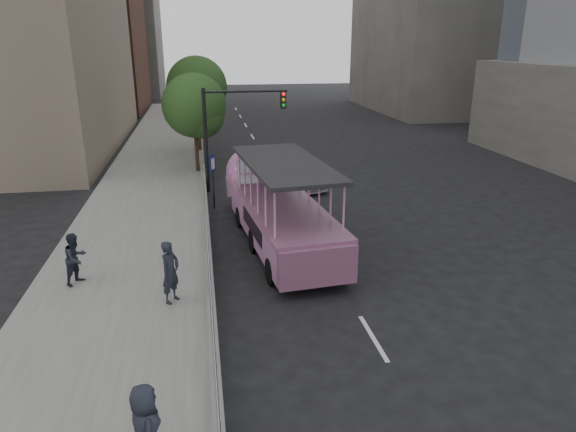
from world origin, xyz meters
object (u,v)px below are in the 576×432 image
Objects in this scene: pedestrian_mid at (76,258)px; pedestrian_far at (146,429)px; car at (298,174)px; street_tree_near at (196,108)px; traffic_signal at (229,123)px; street_tree_far at (198,89)px; duck_boat at (275,208)px; pedestrian_near at (170,272)px; parking_sign at (213,175)px.

pedestrian_far is at bearing -127.48° from pedestrian_mid.
car is 6.80m from street_tree_near.
street_tree_far is at bearing 98.43° from traffic_signal.
pedestrian_mid is 8.29m from pedestrian_far.
pedestrian_mid is at bearing -105.23° from street_tree_near.
duck_boat reaches higher than pedestrian_near.
car is 2.48× the size of pedestrian_far.
pedestrian_far is (-0.14, -6.13, -0.06)m from pedestrian_near.
pedestrian_mid reaches higher than car.
pedestrian_mid is at bearing 3.99° from pedestrian_far.
car is 0.73× the size of street_tree_near.
street_tree_far is (1.23, 27.69, 3.16)m from pedestrian_far.
street_tree_far is at bearing 88.09° from street_tree_near.
pedestrian_near reaches higher than pedestrian_mid.
pedestrian_mid is (-2.89, 1.70, -0.10)m from pedestrian_near.
parking_sign is (-2.24, 4.17, 0.36)m from duck_boat.
pedestrian_far is at bearing -124.73° from car.
parking_sign is 6.65m from street_tree_near.
car is 4.48m from traffic_signal.
pedestrian_far reaches higher than car.
street_tree_far is at bearing -17.91° from pedestrian_far.
pedestrian_mid is at bearing -146.24° from car.
pedestrian_near is 0.28× the size of street_tree_far.
parking_sign is at bearing 25.35° from pedestrian_near.
car is at bearing -33.75° from pedestrian_far.
duck_boat is 6.40× the size of pedestrian_mid.
street_tree_near is at bearing -18.08° from pedestrian_far.
pedestrian_far is 15.55m from parking_sign.
car is (2.25, 7.16, -0.53)m from duck_boat.
pedestrian_near is 1.07× the size of pedestrian_far.
traffic_signal is at bearing 166.49° from car.
traffic_signal reaches higher than pedestrian_near.
pedestrian_near is at bearing -125.96° from duck_boat.
pedestrian_mid is (-8.88, -10.61, 0.39)m from car.
pedestrian_near is at bearing -99.11° from parking_sign.
street_tree_near is at bearing 31.20° from pedestrian_near.
street_tree_near is (-0.61, 6.24, 2.22)m from parking_sign.
pedestrian_mid is at bearing 94.00° from pedestrian_near.
duck_boat reaches higher than parking_sign.
car is 19.44m from pedestrian_far.
pedestrian_near is at bearing -87.30° from pedestrian_mid.
pedestrian_mid is 11.98m from traffic_signal.
duck_boat reaches higher than car.
street_tree_far is (3.98, 19.87, 3.20)m from pedestrian_mid.
pedestrian_far is at bearing -96.04° from parking_sign.
pedestrian_mid is 20.52m from street_tree_far.
parking_sign is at bearing -109.41° from traffic_signal.
pedestrian_mid is 14.63m from street_tree_near.
pedestrian_near is at bearing -132.28° from car.
car is 2.61× the size of pedestrian_mid.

